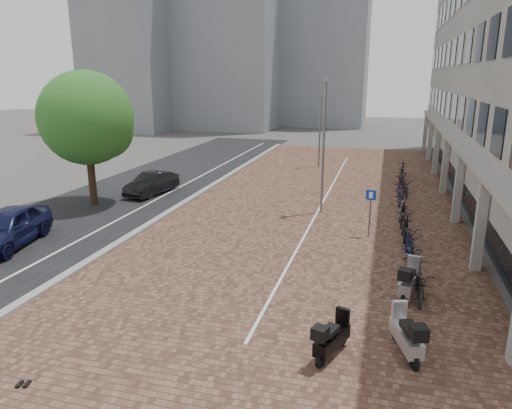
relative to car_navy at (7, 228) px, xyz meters
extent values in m
plane|color=#474442|center=(9.38, -1.57, -0.80)|extent=(140.00, 140.00, 0.00)
cube|color=brown|center=(11.38, 10.43, -0.79)|extent=(14.50, 42.00, 0.04)
cube|color=black|center=(0.38, 10.43, -0.80)|extent=(8.00, 50.00, 0.03)
cube|color=gray|center=(4.28, 10.43, -0.73)|extent=(0.35, 42.00, 0.14)
cube|color=white|center=(2.38, 10.43, -0.78)|extent=(0.12, 44.00, 0.00)
cube|color=white|center=(11.58, 10.43, -0.77)|extent=(0.10, 30.00, 0.00)
cube|color=black|center=(18.98, 14.43, 0.90)|extent=(0.15, 38.00, 3.20)
cube|color=#9F9F9A|center=(18.78, 14.43, 2.65)|extent=(1.60, 38.00, 0.30)
cube|color=#9F9F9A|center=(18.18, 2.43, 0.90)|extent=(0.35, 0.35, 3.40)
cube|color=#9F9F9A|center=(18.18, 8.43, 0.90)|extent=(0.35, 0.35, 3.40)
cube|color=#9F9F9A|center=(18.18, 14.43, 0.90)|extent=(0.35, 0.35, 3.40)
cube|color=#9F9F9A|center=(18.18, 20.43, 0.90)|extent=(0.35, 0.35, 3.40)
cube|color=#9F9F9A|center=(18.18, 26.43, 0.90)|extent=(0.35, 0.35, 3.40)
cube|color=#9F9F9A|center=(18.18, 32.43, 0.90)|extent=(0.35, 0.35, 3.40)
cube|color=gray|center=(-6.62, 46.43, 15.20)|extent=(14.00, 12.00, 32.00)
cube|color=gray|center=(5.38, 53.43, 12.20)|extent=(12.00, 10.00, 26.00)
cube|color=gray|center=(-16.62, 40.43, 9.20)|extent=(10.00, 10.00, 20.00)
imported|color=#0E1133|center=(0.00, 0.00, 0.00)|extent=(2.77, 4.98, 1.60)
imported|color=black|center=(1.53, 9.64, -0.15)|extent=(1.89, 4.09, 1.30)
cylinder|color=slate|center=(14.28, 5.18, 0.17)|extent=(0.07, 0.07, 1.94)
cube|color=#0C329C|center=(14.28, 5.15, 1.09)|extent=(0.44, 0.13, 0.44)
cylinder|color=gray|center=(11.76, 8.32, 2.50)|extent=(0.12, 0.12, 6.59)
cylinder|color=slate|center=(9.82, 20.82, 1.96)|extent=(0.12, 0.12, 5.51)
cylinder|color=#382619|center=(-0.44, 6.66, 0.76)|extent=(0.40, 0.40, 3.12)
sphere|color=#285E20|center=(-0.44, 6.66, 3.88)|extent=(4.90, 4.90, 4.90)
sphere|color=#285E20|center=(0.12, 7.33, 3.21)|extent=(3.12, 3.12, 3.12)
imported|color=black|center=(16.09, -0.57, -0.28)|extent=(0.71, 1.98, 1.04)
imported|color=black|center=(16.08, 0.58, -0.28)|extent=(0.53, 1.76, 1.05)
imported|color=black|center=(15.89, 1.73, -0.28)|extent=(0.73, 1.99, 1.04)
imported|color=black|center=(15.86, 2.88, -0.28)|extent=(0.65, 1.79, 1.05)
imported|color=black|center=(15.93, 4.03, -0.28)|extent=(0.94, 2.05, 1.04)
imported|color=black|center=(15.83, 5.18, -0.28)|extent=(0.69, 1.79, 1.05)
imported|color=black|center=(15.73, 6.33, -0.28)|extent=(0.71, 1.98, 1.04)
imported|color=black|center=(15.75, 7.48, -0.28)|extent=(0.69, 1.79, 1.05)
imported|color=#615F59|center=(15.76, 8.63, -0.28)|extent=(0.97, 2.05, 1.04)
imported|color=#131E36|center=(15.76, 9.78, -0.28)|extent=(0.60, 1.77, 1.05)
imported|color=black|center=(15.66, 10.93, -0.28)|extent=(0.69, 1.97, 1.04)
imported|color=#171B40|center=(15.62, 12.08, -0.28)|extent=(0.55, 1.76, 1.05)
imported|color=black|center=(16.01, 13.23, -0.28)|extent=(0.88, 2.03, 1.04)
imported|color=#4C1415|center=(15.66, 14.38, -0.28)|extent=(0.58, 1.77, 1.05)
imported|color=black|center=(15.89, 15.53, -0.28)|extent=(0.81, 2.01, 1.04)
imported|color=black|center=(15.83, 16.68, -0.28)|extent=(0.51, 1.75, 1.05)
imported|color=#4E4B47|center=(15.88, 17.83, -0.28)|extent=(0.80, 2.01, 1.04)
imported|color=black|center=(15.97, 18.98, -0.28)|extent=(0.55, 1.76, 1.05)
camera|label=1|loc=(14.80, -15.10, 6.04)|focal=33.31mm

